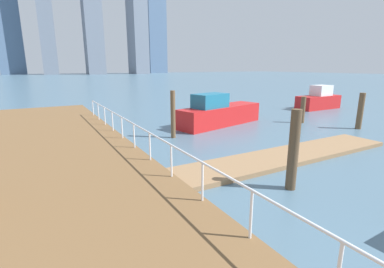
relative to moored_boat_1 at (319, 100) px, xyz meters
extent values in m
plane|color=slate|center=(-16.08, 0.41, -0.81)|extent=(300.00, 300.00, 0.00)
cube|color=#93704C|center=(-13.81, -8.73, -0.72)|extent=(11.54, 2.00, 0.18)
cylinder|color=white|center=(-19.23, -12.83, 0.11)|extent=(0.06, 0.06, 1.05)
cylinder|color=white|center=(-19.23, -10.95, 0.11)|extent=(0.06, 0.06, 1.05)
cylinder|color=white|center=(-19.23, -9.07, 0.11)|extent=(0.06, 0.06, 1.05)
cylinder|color=white|center=(-19.23, -7.19, 0.11)|extent=(0.06, 0.06, 1.05)
cylinder|color=white|center=(-19.23, -5.31, 0.11)|extent=(0.06, 0.06, 1.05)
cylinder|color=white|center=(-19.23, -3.43, 0.11)|extent=(0.06, 0.06, 1.05)
cylinder|color=white|center=(-19.23, -1.55, 0.11)|extent=(0.06, 0.06, 1.05)
cylinder|color=white|center=(-19.23, 0.33, 0.11)|extent=(0.06, 0.06, 1.05)
cylinder|color=white|center=(-19.23, 2.21, 0.11)|extent=(0.06, 0.06, 1.05)
cylinder|color=white|center=(-19.23, 4.09, 0.11)|extent=(0.06, 0.06, 1.05)
cylinder|color=white|center=(-19.23, -10.01, 0.64)|extent=(0.06, 28.20, 0.06)
cylinder|color=brown|center=(-5.25, -6.85, 0.32)|extent=(0.35, 0.35, 2.26)
cylinder|color=brown|center=(-6.74, -3.78, 0.10)|extent=(0.32, 0.32, 1.82)
cylinder|color=brown|center=(-15.93, -10.98, 0.48)|extent=(0.32, 0.32, 2.58)
cylinder|color=brown|center=(-16.35, -3.18, 0.48)|extent=(0.26, 0.26, 2.58)
cube|color=red|center=(-0.05, 0.00, -0.21)|extent=(4.47, 1.65, 1.21)
cube|color=white|center=(0.22, 0.00, 0.87)|extent=(1.71, 1.30, 0.94)
cube|color=red|center=(-12.08, -1.57, -0.18)|extent=(6.74, 3.20, 1.26)
cube|color=#1E6B8C|center=(-13.09, -1.82, 0.90)|extent=(2.49, 1.83, 0.88)
cube|color=slate|center=(26.69, 128.43, 21.40)|extent=(7.66, 12.31, 44.42)
cube|color=slate|center=(42.73, 143.42, 37.44)|extent=(11.34, 8.12, 76.50)
camera|label=1|loc=(-22.75, -16.67, 3.02)|focal=26.09mm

